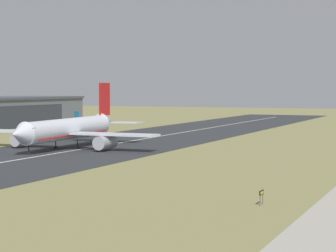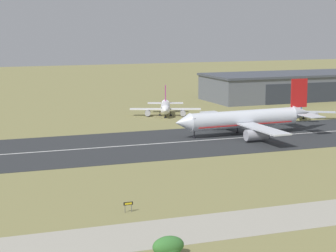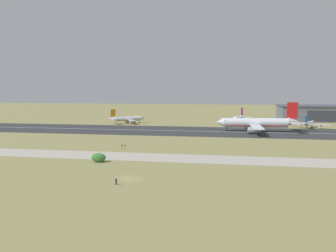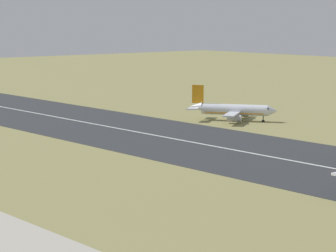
% 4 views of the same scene
% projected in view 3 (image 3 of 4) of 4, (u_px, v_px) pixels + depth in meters
% --- Properties ---
extents(ground_plane, '(744.41, 744.41, 0.00)m').
position_uv_depth(ground_plane, '(163.00, 146.00, 130.65)').
color(ground_plane, olive).
extents(runway_strip, '(504.41, 41.66, 0.06)m').
position_uv_depth(runway_strip, '(179.00, 131.00, 178.49)').
color(runway_strip, '#2B2D30').
rests_on(runway_strip, ground_plane).
extents(runway_centreline, '(453.97, 0.70, 0.01)m').
position_uv_depth(runway_centreline, '(179.00, 131.00, 178.49)').
color(runway_centreline, silver).
rests_on(runway_centreline, runway_strip).
extents(taxiway_road, '(378.31, 13.15, 0.05)m').
position_uv_depth(taxiway_road, '(152.00, 157.00, 109.06)').
color(taxiway_road, '#A8A393').
rests_on(taxiway_road, ground_plane).
extents(airplane_landing, '(43.57, 47.06, 15.76)m').
position_uv_depth(airplane_landing, '(256.00, 123.00, 175.30)').
color(airplane_landing, silver).
rests_on(airplane_landing, ground_plane).
extents(airplane_parked_west, '(23.90, 20.92, 9.92)m').
position_uv_depth(airplane_parked_west, '(238.00, 119.00, 220.66)').
color(airplane_parked_west, white).
rests_on(airplane_parked_west, ground_plane).
extents(airplane_parked_centre, '(23.89, 22.12, 9.64)m').
position_uv_depth(airplane_parked_centre, '(128.00, 119.00, 217.01)').
color(airplane_parked_centre, silver).
rests_on(airplane_parked_centre, ground_plane).
extents(airplane_parked_east, '(21.81, 18.63, 7.72)m').
position_uv_depth(airplane_parked_east, '(309.00, 123.00, 191.37)').
color(airplane_parked_east, silver).
rests_on(airplane_parked_east, ground_plane).
extents(shrub_clump, '(4.64, 2.62, 2.84)m').
position_uv_depth(shrub_clump, '(99.00, 158.00, 101.82)').
color(shrub_clump, '#387533').
rests_on(shrub_clump, ground_plane).
extents(runway_sign, '(1.67, 0.13, 1.82)m').
position_uv_depth(runway_sign, '(123.00, 146.00, 123.44)').
color(runway_sign, '#4C4C51').
rests_on(runway_sign, ground_plane).
extents(spectator_left, '(0.40, 0.24, 1.60)m').
position_uv_depth(spectator_left, '(116.00, 181.00, 77.65)').
color(spectator_left, '#282B38').
rests_on(spectator_left, ground_plane).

